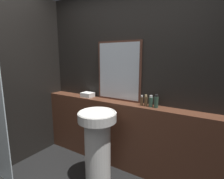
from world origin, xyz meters
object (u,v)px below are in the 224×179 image
object	(u,v)px
pedestal_sink	(98,143)
conditioner_bottle	(146,101)
shampoo_bottle	(142,101)
lotion_bottle	(151,102)
towel_stack	(88,95)
body_wash_bottle	(156,102)
mirror	(119,71)

from	to	relation	value
pedestal_sink	conditioner_bottle	bearing A→B (deg)	45.51
shampoo_bottle	lotion_bottle	distance (m)	0.12
pedestal_sink	lotion_bottle	distance (m)	0.84
towel_stack	lotion_bottle	bearing A→B (deg)	-0.00
lotion_bottle	body_wash_bottle	xyz separation A→B (m)	(0.07, 0.00, 0.01)
mirror	conditioner_bottle	bearing A→B (deg)	-11.33
mirror	shampoo_bottle	size ratio (longest dim) A/B	6.16
lotion_bottle	conditioner_bottle	bearing A→B (deg)	180.00
conditioner_bottle	pedestal_sink	bearing A→B (deg)	-134.49
shampoo_bottle	lotion_bottle	xyz separation A→B (m)	(0.12, -0.00, 0.01)
mirror	towel_stack	bearing A→B (deg)	-169.73
pedestal_sink	conditioner_bottle	xyz separation A→B (m)	(0.44, 0.45, 0.50)
pedestal_sink	towel_stack	world-z (taller)	towel_stack
mirror	body_wash_bottle	xyz separation A→B (m)	(0.59, -0.09, -0.34)
mirror	towel_stack	size ratio (longest dim) A/B	4.72
pedestal_sink	mirror	world-z (taller)	mirror
conditioner_bottle	shampoo_bottle	bearing A→B (deg)	180.00
shampoo_bottle	lotion_bottle	bearing A→B (deg)	-0.00
pedestal_sink	shampoo_bottle	xyz separation A→B (m)	(0.38, 0.45, 0.50)
pedestal_sink	body_wash_bottle	size ratio (longest dim) A/B	5.53
lotion_bottle	pedestal_sink	bearing A→B (deg)	-138.42
pedestal_sink	body_wash_bottle	bearing A→B (deg)	37.95
pedestal_sink	shampoo_bottle	distance (m)	0.77
lotion_bottle	body_wash_bottle	distance (m)	0.07
towel_stack	shampoo_bottle	bearing A→B (deg)	0.00
conditioner_bottle	lotion_bottle	xyz separation A→B (m)	(0.07, -0.00, 0.00)
shampoo_bottle	body_wash_bottle	size ratio (longest dim) A/B	0.81
conditioner_bottle	body_wash_bottle	world-z (taller)	body_wash_bottle
pedestal_sink	towel_stack	bearing A→B (deg)	139.24
shampoo_bottle	pedestal_sink	bearing A→B (deg)	-130.53
towel_stack	shampoo_bottle	xyz separation A→B (m)	(0.91, 0.00, 0.03)
lotion_bottle	body_wash_bottle	world-z (taller)	body_wash_bottle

